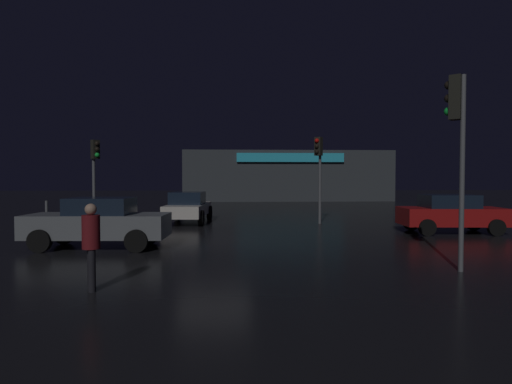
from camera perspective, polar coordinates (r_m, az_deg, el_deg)
The scene contains 10 objects.
ground_plane at distance 15.03m, azimuth -5.56°, elevation -6.51°, with size 120.00×120.00×0.00m, color black.
store_building at distance 44.45m, azimuth 3.68°, elevation 2.10°, with size 19.47×9.74×4.71m.
traffic_signal_main at distance 11.30m, azimuth 24.74°, elevation 7.95°, with size 0.43×0.41×4.57m.
traffic_signal_opposite at distance 21.15m, azimuth -20.26°, elevation 3.44°, with size 0.42×0.42×3.90m.
traffic_signal_cross_left at distance 20.85m, azimuth 8.19°, elevation 4.09°, with size 0.41×0.43×4.10m.
car_near at distance 18.94m, azimuth 24.07°, elevation -2.54°, with size 4.03×2.21×1.52m.
car_far at distance 14.49m, azimuth -19.84°, elevation -3.72°, with size 4.36×2.06×1.57m.
car_crossing at distance 21.55m, azimuth -8.83°, elevation -1.93°, with size 2.17×4.66×1.50m.
pedestrian at distance 9.04m, azimuth -20.70°, elevation -5.90°, with size 0.45×0.45×1.70m.
bollard_kerb_a at distance 23.39m, azimuth -25.64°, elevation -2.35°, with size 0.13×0.13×1.08m, color #595B60.
Camera 1 is at (0.64, -14.86, 2.19)m, focal length 30.68 mm.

